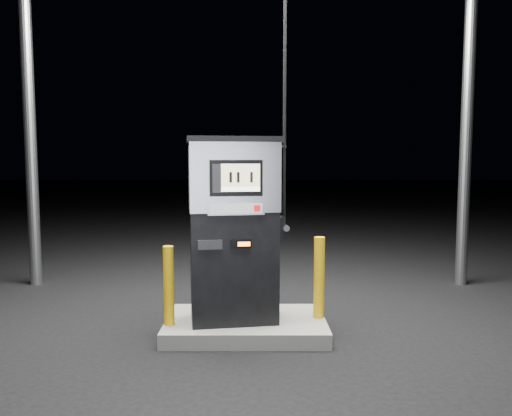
{
  "coord_description": "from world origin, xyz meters",
  "views": [
    {
      "loc": [
        0.09,
        -4.91,
        1.73
      ],
      "look_at": [
        0.1,
        0.0,
        1.27
      ],
      "focal_mm": 35.0,
      "sensor_mm": 36.0,
      "label": 1
    }
  ],
  "objects": [
    {
      "name": "pump_island",
      "position": [
        0.0,
        0.0,
        0.07
      ],
      "size": [
        1.6,
        1.0,
        0.15
      ],
      "primitive_type": "cube",
      "color": "#61615C",
      "rests_on": "ground"
    },
    {
      "name": "ground",
      "position": [
        0.0,
        0.0,
        0.0
      ],
      "size": [
        80.0,
        80.0,
        0.0
      ],
      "primitive_type": "plane",
      "color": "black",
      "rests_on": "ground"
    },
    {
      "name": "fuel_dispenser",
      "position": [
        -0.12,
        -0.06,
        1.08
      ],
      "size": [
        1.03,
        0.67,
        3.76
      ],
      "rotation": [
        0.0,
        0.0,
        0.15
      ],
      "color": "black",
      "rests_on": "pump_island"
    },
    {
      "name": "bollard_right",
      "position": [
        0.74,
        0.03,
        0.56
      ],
      "size": [
        0.14,
        0.14,
        0.82
      ],
      "primitive_type": "cylinder",
      "rotation": [
        0.0,
        0.0,
        0.33
      ],
      "color": "#F2B60D",
      "rests_on": "pump_island"
    },
    {
      "name": "bollard_left",
      "position": [
        -0.74,
        -0.2,
        0.54
      ],
      "size": [
        0.12,
        0.12,
        0.77
      ],
      "primitive_type": "cylinder",
      "rotation": [
        0.0,
        0.0,
        -0.19
      ],
      "color": "#F2B60D",
      "rests_on": "pump_island"
    }
  ]
}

